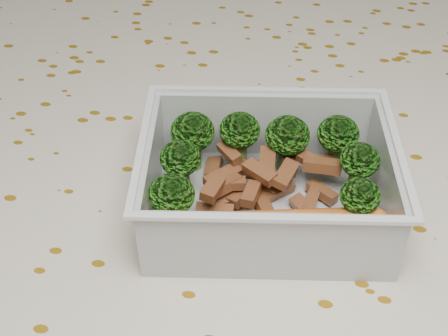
# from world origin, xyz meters

# --- Properties ---
(dining_table) EXTENTS (1.40, 0.90, 0.75)m
(dining_table) POSITION_xyz_m (0.00, 0.00, 0.67)
(dining_table) COLOR brown
(dining_table) RESTS_ON ground
(tablecloth) EXTENTS (1.46, 0.96, 0.19)m
(tablecloth) POSITION_xyz_m (0.00, 0.00, 0.72)
(tablecloth) COLOR beige
(tablecloth) RESTS_ON dining_table
(lunch_container) EXTENTS (0.20, 0.17, 0.06)m
(lunch_container) POSITION_xyz_m (0.03, -0.01, 0.78)
(lunch_container) COLOR silver
(lunch_container) RESTS_ON tablecloth
(broccoli_florets) EXTENTS (0.16, 0.12, 0.05)m
(broccoli_florets) POSITION_xyz_m (0.02, 0.01, 0.79)
(broccoli_florets) COLOR #608C3F
(broccoli_florets) RESTS_ON lunch_container
(meat_pile) EXTENTS (0.10, 0.08, 0.03)m
(meat_pile) POSITION_xyz_m (0.02, 0.00, 0.77)
(meat_pile) COLOR brown
(meat_pile) RESTS_ON lunch_container
(sausage) EXTENTS (0.15, 0.06, 0.02)m
(sausage) POSITION_xyz_m (0.04, -0.04, 0.78)
(sausage) COLOR orange
(sausage) RESTS_ON lunch_container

